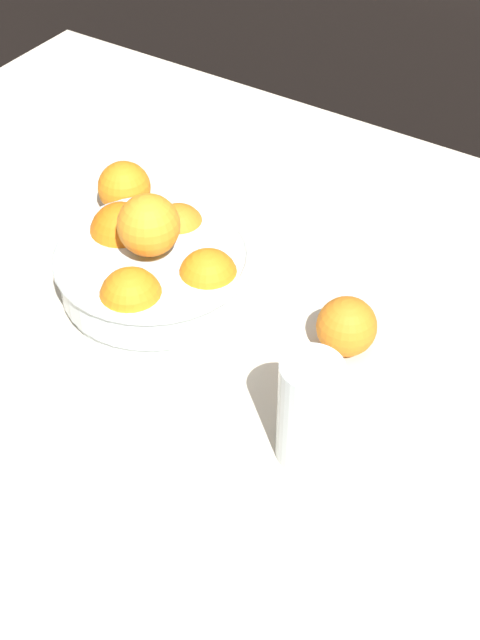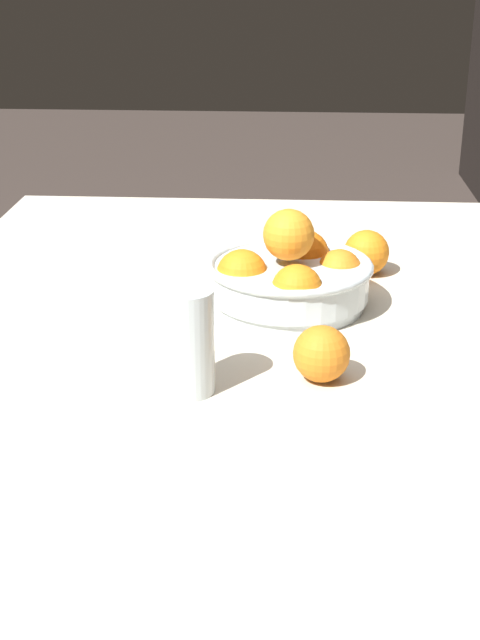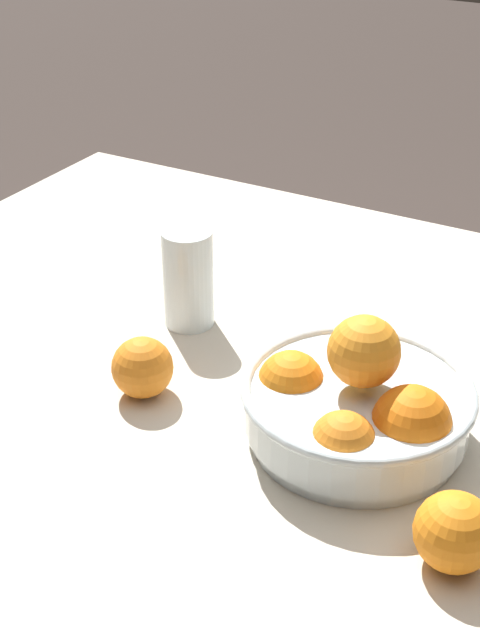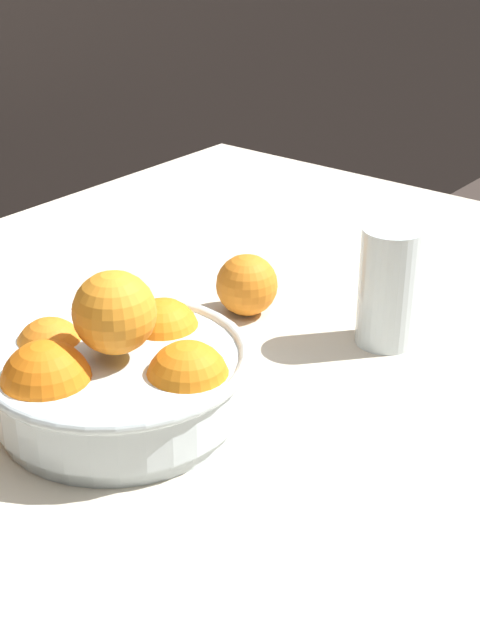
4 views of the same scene
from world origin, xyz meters
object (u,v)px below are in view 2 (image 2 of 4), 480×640
object	(u,v)px
juice_glass	(188,347)
orange_loose_front	(366,253)
fruit_bowl	(290,276)
orange_loose_near_bowl	(321,354)

from	to	relation	value
juice_glass	orange_loose_front	size ratio (longest dim) A/B	1.77
juice_glass	fruit_bowl	bearing A→B (deg)	157.09
orange_loose_near_bowl	juice_glass	bearing A→B (deg)	-76.52
juice_glass	orange_loose_near_bowl	size ratio (longest dim) A/B	1.84
orange_loose_near_bowl	orange_loose_front	world-z (taller)	orange_loose_front
fruit_bowl	juice_glass	world-z (taller)	fruit_bowl
orange_loose_near_bowl	orange_loose_front	distance (m)	0.41
juice_glass	orange_loose_near_bowl	xyz separation A→B (m)	(-0.04, 0.16, -0.02)
orange_loose_near_bowl	orange_loose_front	xyz separation A→B (m)	(-0.40, 0.08, 0.00)
fruit_bowl	orange_loose_near_bowl	distance (m)	0.26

